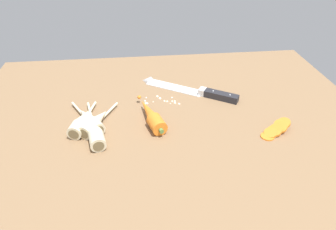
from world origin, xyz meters
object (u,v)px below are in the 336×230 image
(whole_carrot, at_px, (151,115))
(chefs_knife, at_px, (186,89))
(parsnip_front, at_px, (95,122))
(parsnip_mid_left, at_px, (95,129))
(parsnip_back, at_px, (81,122))
(carrot_slice_stack, at_px, (276,129))
(parsnip_mid_right, at_px, (89,120))

(whole_carrot, bearing_deg, chefs_knife, 53.05)
(parsnip_front, bearing_deg, whole_carrot, 5.07)
(whole_carrot, bearing_deg, parsnip_mid_left, -162.71)
(parsnip_mid_left, relative_size, parsnip_back, 1.30)
(parsnip_mid_left, distance_m, carrot_slice_stack, 0.49)
(parsnip_back, height_order, carrot_slice_stack, parsnip_back)
(parsnip_mid_left, bearing_deg, whole_carrot, 17.29)
(parsnip_mid_left, bearing_deg, carrot_slice_stack, -4.82)
(parsnip_mid_left, relative_size, carrot_slice_stack, 2.45)
(chefs_knife, xyz_separation_m, parsnip_front, (-0.28, -0.18, 0.01))
(chefs_knife, distance_m, whole_carrot, 0.21)
(chefs_knife, height_order, carrot_slice_stack, carrot_slice_stack)
(parsnip_front, relative_size, parsnip_back, 0.96)
(parsnip_mid_left, bearing_deg, parsnip_back, 135.14)
(parsnip_mid_left, height_order, carrot_slice_stack, parsnip_mid_left)
(parsnip_mid_right, bearing_deg, whole_carrot, 0.47)
(whole_carrot, height_order, carrot_slice_stack, whole_carrot)
(chefs_knife, relative_size, parsnip_front, 1.81)
(whole_carrot, height_order, parsnip_mid_right, whole_carrot)
(parsnip_front, bearing_deg, parsnip_mid_right, 146.07)
(parsnip_mid_right, relative_size, parsnip_back, 1.01)
(carrot_slice_stack, bearing_deg, whole_carrot, 165.01)
(whole_carrot, bearing_deg, parsnip_mid_right, -179.53)
(parsnip_front, height_order, parsnip_mid_right, same)
(chefs_knife, xyz_separation_m, parsnip_mid_right, (-0.30, -0.17, 0.01))
(parsnip_back, xyz_separation_m, carrot_slice_stack, (0.53, -0.08, -0.01))
(chefs_knife, height_order, parsnip_back, parsnip_back)
(chefs_knife, height_order, parsnip_mid_right, parsnip_mid_right)
(parsnip_mid_left, height_order, parsnip_back, same)
(chefs_knife, distance_m, parsnip_mid_right, 0.35)
(whole_carrot, height_order, parsnip_front, whole_carrot)
(parsnip_front, xyz_separation_m, parsnip_back, (-0.04, 0.00, 0.00))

